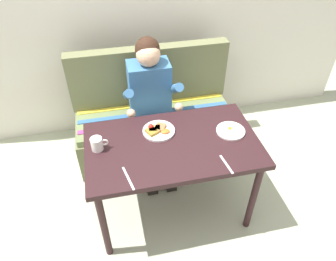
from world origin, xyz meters
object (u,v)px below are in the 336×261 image
(couch, at_px, (154,121))
(coffee_mug, at_px, (97,144))
(knife, at_px, (128,178))
(table, at_px, (173,152))
(person, at_px, (151,96))
(fork, at_px, (226,164))
(plate_breakfast, at_px, (158,130))
(plate_eggs, at_px, (231,131))

(couch, xyz_separation_m, coffee_mug, (-0.51, -0.71, 0.45))
(couch, distance_m, knife, 1.15)
(table, xyz_separation_m, knife, (-0.34, -0.25, 0.08))
(coffee_mug, bearing_deg, couch, 54.66)
(person, bearing_deg, coffee_mug, -130.45)
(table, relative_size, couch, 0.83)
(couch, distance_m, fork, 1.15)
(plate_breakfast, distance_m, coffee_mug, 0.44)
(couch, xyz_separation_m, person, (-0.05, -0.17, 0.41))
(plate_breakfast, xyz_separation_m, knife, (-0.26, -0.39, -0.01))
(plate_breakfast, relative_size, plate_eggs, 1.12)
(plate_eggs, height_order, knife, plate_eggs)
(plate_breakfast, distance_m, plate_eggs, 0.52)
(couch, bearing_deg, table, -90.00)
(couch, height_order, fork, couch)
(table, distance_m, person, 0.60)
(table, distance_m, couch, 0.83)
(person, distance_m, plate_breakfast, 0.45)
(plate_eggs, xyz_separation_m, fork, (-0.14, -0.30, -0.01))
(knife, bearing_deg, plate_eggs, 7.51)
(fork, bearing_deg, plate_breakfast, 123.96)
(knife, bearing_deg, plate_breakfast, 43.75)
(plate_breakfast, bearing_deg, person, 86.22)
(knife, bearing_deg, coffee_mug, 105.98)
(plate_eggs, bearing_deg, couch, 120.54)
(plate_eggs, distance_m, knife, 0.82)
(person, bearing_deg, plate_breakfast, -93.78)
(table, distance_m, plate_breakfast, 0.19)
(plate_eggs, bearing_deg, knife, -159.85)
(knife, bearing_deg, table, 24.24)
(person, distance_m, fork, 0.93)
(person, bearing_deg, couch, 75.03)
(person, bearing_deg, fork, -68.67)
(table, xyz_separation_m, coffee_mug, (-0.51, 0.05, 0.13))
(plate_eggs, height_order, fork, plate_eggs)
(table, height_order, coffee_mug, coffee_mug)
(couch, bearing_deg, person, -104.97)
(couch, height_order, coffee_mug, couch)
(plate_eggs, height_order, coffee_mug, coffee_mug)
(fork, bearing_deg, person, 103.74)
(plate_eggs, bearing_deg, fork, -115.44)
(table, bearing_deg, plate_eggs, 3.87)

